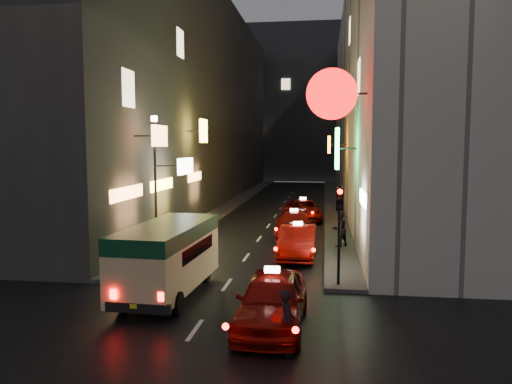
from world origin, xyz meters
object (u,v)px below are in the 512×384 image
at_px(traffic_light, 340,214).
at_px(lamp_post, 155,175).
at_px(taxi_near, 272,296).
at_px(minibus, 168,251).
at_px(pedestrian_crossing, 287,318).

height_order(traffic_light, lamp_post, lamp_post).
bearing_deg(lamp_post, taxi_near, -53.55).
xyz_separation_m(minibus, lamp_post, (-2.52, 6.06, 2.19)).
bearing_deg(lamp_post, minibus, -67.44).
relative_size(minibus, lamp_post, 0.92).
distance_m(minibus, lamp_post, 6.92).
distance_m(taxi_near, pedestrian_crossing, 1.79).
xyz_separation_m(minibus, taxi_near, (3.75, -2.43, -0.63)).
height_order(taxi_near, traffic_light, traffic_light).
relative_size(minibus, traffic_light, 1.64).
bearing_deg(taxi_near, traffic_light, 64.03).
distance_m(taxi_near, traffic_light, 4.75).
relative_size(taxi_near, traffic_light, 1.63).
bearing_deg(minibus, pedestrian_crossing, -43.93).
relative_size(pedestrian_crossing, lamp_post, 0.29).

